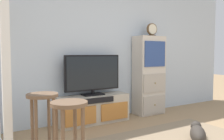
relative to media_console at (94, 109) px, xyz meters
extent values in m
cube|color=silver|center=(0.30, 0.27, 1.11)|extent=(6.40, 0.12, 2.70)
cube|color=#BCB29E|center=(0.00, 0.01, 0.00)|extent=(1.25, 0.36, 0.48)
cube|color=#BC7533|center=(-0.31, -0.18, -0.04)|extent=(0.52, 0.02, 0.29)
cube|color=#BC7533|center=(0.31, -0.18, -0.04)|extent=(0.52, 0.02, 0.29)
cube|color=black|center=(0.00, -0.18, 0.19)|extent=(0.56, 0.02, 0.09)
cube|color=black|center=(0.00, 0.03, 0.25)|extent=(0.36, 0.22, 0.02)
cylinder|color=black|center=(0.00, 0.03, 0.29)|extent=(0.05, 0.05, 0.06)
cube|color=black|center=(0.00, 0.03, 0.63)|extent=(1.01, 0.05, 0.60)
cube|color=black|center=(0.00, 0.00, 0.63)|extent=(0.96, 0.01, 0.55)
cube|color=beige|center=(1.22, 0.02, 0.52)|extent=(0.58, 0.34, 1.53)
cube|color=#ADA497|center=(1.22, -0.16, -0.03)|extent=(0.53, 0.02, 0.35)
sphere|color=olive|center=(1.22, -0.18, -0.03)|extent=(0.03, 0.03, 0.03)
cube|color=#ADA497|center=(1.22, -0.16, 0.39)|extent=(0.53, 0.02, 0.35)
sphere|color=olive|center=(1.22, -0.18, 0.39)|extent=(0.03, 0.03, 0.03)
cube|color=#2D4784|center=(1.22, -0.16, 0.94)|extent=(0.49, 0.02, 0.48)
cube|color=#4C3823|center=(1.27, 0.00, 1.30)|extent=(0.14, 0.08, 0.02)
cylinder|color=brown|center=(1.27, 0.00, 1.43)|extent=(0.23, 0.04, 0.23)
cylinder|color=beige|center=(1.27, -0.03, 1.43)|extent=(0.19, 0.01, 0.19)
cube|color=white|center=(-1.45, -0.79, 0.66)|extent=(0.09, 0.09, 1.80)
cylinder|color=brown|center=(-0.93, -1.47, 0.12)|extent=(0.04, 0.04, 0.72)
cylinder|color=brown|center=(-1.02, -1.57, 0.50)|extent=(0.34, 0.34, 0.03)
cylinder|color=brown|center=(-1.22, -1.12, 0.12)|extent=(0.04, 0.04, 0.72)
cylinder|color=brown|center=(-1.03, -1.12, 0.12)|extent=(0.04, 0.04, 0.72)
cylinder|color=brown|center=(-1.22, -0.93, 0.12)|extent=(0.04, 0.04, 0.72)
cylinder|color=brown|center=(-1.03, -0.93, 0.12)|extent=(0.04, 0.04, 0.72)
cylinder|color=brown|center=(-1.13, -1.03, 0.50)|extent=(0.34, 0.34, 0.03)
ellipsoid|color=#332D28|center=(0.80, -1.52, -0.13)|extent=(0.45, 0.46, 0.22)
sphere|color=#332D28|center=(0.94, -1.37, -0.08)|extent=(0.15, 0.15, 0.15)
camera|label=1|loc=(-1.77, -3.58, 0.95)|focal=37.81mm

